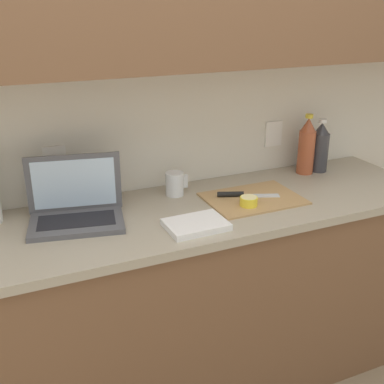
{
  "coord_description": "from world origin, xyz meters",
  "views": [
    {
      "loc": [
        -0.54,
        -1.61,
        1.66
      ],
      "look_at": [
        0.16,
        -0.01,
        0.97
      ],
      "focal_mm": 45.0,
      "sensor_mm": 36.0,
      "label": 1
    }
  ],
  "objects_px": {
    "measuring_cup": "(175,184)",
    "cutting_board": "(253,199)",
    "bottle_green_soda": "(307,146)",
    "bottle_oil_tall": "(320,147)",
    "knife": "(238,194)",
    "lemon_half_cut": "(249,201)",
    "laptop": "(76,206)"
  },
  "relations": [
    {
      "from": "laptop",
      "to": "bottle_green_soda",
      "type": "distance_m",
      "value": 1.12
    },
    {
      "from": "measuring_cup",
      "to": "lemon_half_cut",
      "type": "bearing_deg",
      "value": -47.54
    },
    {
      "from": "bottle_oil_tall",
      "to": "measuring_cup",
      "type": "distance_m",
      "value": 0.76
    },
    {
      "from": "knife",
      "to": "measuring_cup",
      "type": "xyz_separation_m",
      "value": [
        -0.23,
        0.14,
        0.03
      ]
    },
    {
      "from": "cutting_board",
      "to": "lemon_half_cut",
      "type": "distance_m",
      "value": 0.09
    },
    {
      "from": "lemon_half_cut",
      "to": "bottle_oil_tall",
      "type": "bearing_deg",
      "value": 25.25
    },
    {
      "from": "cutting_board",
      "to": "knife",
      "type": "relative_size",
      "value": 1.53
    },
    {
      "from": "knife",
      "to": "measuring_cup",
      "type": "height_order",
      "value": "measuring_cup"
    },
    {
      "from": "cutting_board",
      "to": "bottle_green_soda",
      "type": "height_order",
      "value": "bottle_green_soda"
    },
    {
      "from": "knife",
      "to": "bottle_oil_tall",
      "type": "xyz_separation_m",
      "value": [
        0.53,
        0.15,
        0.1
      ]
    },
    {
      "from": "bottle_oil_tall",
      "to": "knife",
      "type": "bearing_deg",
      "value": -163.99
    },
    {
      "from": "lemon_half_cut",
      "to": "bottle_green_soda",
      "type": "bearing_deg",
      "value": 28.99
    },
    {
      "from": "cutting_board",
      "to": "measuring_cup",
      "type": "xyz_separation_m",
      "value": [
        -0.28,
        0.18,
        0.05
      ]
    },
    {
      "from": "cutting_board",
      "to": "lemon_half_cut",
      "type": "xyz_separation_m",
      "value": [
        -0.06,
        -0.06,
        0.02
      ]
    },
    {
      "from": "knife",
      "to": "lemon_half_cut",
      "type": "height_order",
      "value": "lemon_half_cut"
    },
    {
      "from": "bottle_oil_tall",
      "to": "cutting_board",
      "type": "bearing_deg",
      "value": -158.32
    },
    {
      "from": "cutting_board",
      "to": "bottle_oil_tall",
      "type": "bearing_deg",
      "value": 21.68
    },
    {
      "from": "bottle_green_soda",
      "to": "laptop",
      "type": "bearing_deg",
      "value": -174.93
    },
    {
      "from": "laptop",
      "to": "measuring_cup",
      "type": "relative_size",
      "value": 3.83
    },
    {
      "from": "lemon_half_cut",
      "to": "measuring_cup",
      "type": "distance_m",
      "value": 0.33
    },
    {
      "from": "cutting_board",
      "to": "laptop",
      "type": "bearing_deg",
      "value": 172.78
    },
    {
      "from": "bottle_green_soda",
      "to": "lemon_half_cut",
      "type": "bearing_deg",
      "value": -151.01
    },
    {
      "from": "measuring_cup",
      "to": "cutting_board",
      "type": "bearing_deg",
      "value": -32.65
    },
    {
      "from": "bottle_oil_tall",
      "to": "laptop",
      "type": "bearing_deg",
      "value": -175.27
    },
    {
      "from": "measuring_cup",
      "to": "laptop",
      "type": "bearing_deg",
      "value": -168.49
    },
    {
      "from": "bottle_green_soda",
      "to": "bottle_oil_tall",
      "type": "bearing_deg",
      "value": 0.0
    },
    {
      "from": "lemon_half_cut",
      "to": "measuring_cup",
      "type": "relative_size",
      "value": 0.71
    },
    {
      "from": "cutting_board",
      "to": "bottle_oil_tall",
      "type": "distance_m",
      "value": 0.53
    },
    {
      "from": "laptop",
      "to": "bottle_oil_tall",
      "type": "bearing_deg",
      "value": 16.13
    },
    {
      "from": "knife",
      "to": "bottle_oil_tall",
      "type": "relative_size",
      "value": 0.99
    },
    {
      "from": "lemon_half_cut",
      "to": "bottle_green_soda",
      "type": "height_order",
      "value": "bottle_green_soda"
    },
    {
      "from": "cutting_board",
      "to": "measuring_cup",
      "type": "height_order",
      "value": "measuring_cup"
    }
  ]
}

